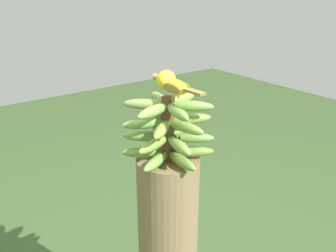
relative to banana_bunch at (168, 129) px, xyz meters
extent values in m
cylinder|color=brown|center=(0.00, 0.00, 0.00)|extent=(0.04, 0.04, 0.22)
ellipsoid|color=#729F44|center=(-0.03, 0.07, -0.08)|extent=(0.10, 0.15, 0.04)
ellipsoid|color=olive|center=(-0.08, 0.01, -0.08)|extent=(0.15, 0.05, 0.04)
ellipsoid|color=olive|center=(-0.05, -0.07, -0.08)|extent=(0.11, 0.14, 0.04)
ellipsoid|color=#7B9848|center=(0.04, -0.08, -0.08)|extent=(0.10, 0.15, 0.04)
ellipsoid|color=olive|center=(0.08, -0.01, -0.08)|extent=(0.15, 0.05, 0.04)
ellipsoid|color=olive|center=(0.05, 0.07, -0.08)|extent=(0.11, 0.14, 0.04)
ellipsoid|color=olive|center=(-0.02, 0.08, -0.03)|extent=(0.08, 0.15, 0.04)
ellipsoid|color=#7E9D4A|center=(-0.08, 0.02, -0.03)|extent=(0.15, 0.06, 0.04)
ellipsoid|color=#6D9643|center=(-0.05, -0.06, -0.03)|extent=(0.13, 0.13, 0.04)
ellipsoid|color=olive|center=(0.03, -0.08, -0.03)|extent=(0.08, 0.15, 0.04)
ellipsoid|color=#789C45|center=(0.08, -0.02, -0.03)|extent=(0.15, 0.06, 0.04)
ellipsoid|color=olive|center=(0.05, 0.06, -0.03)|extent=(0.13, 0.13, 0.04)
ellipsoid|color=olive|center=(-0.03, -0.07, 0.03)|extent=(0.09, 0.15, 0.04)
ellipsoid|color=olive|center=(0.05, -0.06, 0.03)|extent=(0.12, 0.14, 0.04)
ellipsoid|color=olive|center=(0.08, 0.01, 0.03)|extent=(0.15, 0.06, 0.04)
ellipsoid|color=#73A249|center=(0.03, 0.07, 0.03)|extent=(0.09, 0.15, 0.04)
ellipsoid|color=olive|center=(-0.05, 0.06, 0.03)|extent=(0.12, 0.14, 0.04)
ellipsoid|color=#7E9B44|center=(-0.08, -0.01, 0.03)|extent=(0.15, 0.06, 0.04)
ellipsoid|color=#719845|center=(-0.07, 0.02, 0.08)|extent=(0.15, 0.07, 0.04)
ellipsoid|color=#719B44|center=(-0.05, -0.05, 0.08)|extent=(0.13, 0.13, 0.04)
ellipsoid|color=olive|center=(0.02, -0.07, 0.08)|extent=(0.07, 0.15, 0.04)
ellipsoid|color=olive|center=(0.07, -0.02, 0.08)|extent=(0.15, 0.07, 0.04)
ellipsoid|color=#799848|center=(0.05, 0.05, 0.08)|extent=(0.13, 0.13, 0.04)
ellipsoid|color=#709F46|center=(-0.02, 0.07, 0.08)|extent=(0.07, 0.15, 0.04)
cone|color=brown|center=(0.00, 0.04, -0.01)|extent=(0.04, 0.04, 0.06)
cone|color=brown|center=(-0.04, -0.02, -0.04)|extent=(0.04, 0.04, 0.06)
cylinder|color=#C68933|center=(-0.04, -0.02, 0.12)|extent=(0.01, 0.01, 0.02)
cylinder|color=#C68933|center=(-0.04, 0.01, 0.12)|extent=(0.01, 0.01, 0.02)
ellipsoid|color=yellow|center=(-0.04, 0.00, 0.15)|extent=(0.11, 0.05, 0.05)
ellipsoid|color=olive|center=(-0.04, -0.02, 0.15)|extent=(0.08, 0.01, 0.03)
ellipsoid|color=olive|center=(-0.04, 0.02, 0.15)|extent=(0.08, 0.01, 0.03)
cube|color=olive|center=(-0.12, -0.01, 0.16)|extent=(0.08, 0.03, 0.01)
sphere|color=yellow|center=(0.01, 0.00, 0.17)|extent=(0.06, 0.06, 0.06)
sphere|color=black|center=(0.02, 0.02, 0.17)|extent=(0.01, 0.01, 0.01)
cone|color=orange|center=(0.05, 0.00, 0.17)|extent=(0.04, 0.02, 0.02)
camera|label=1|loc=(-0.96, 0.73, 0.48)|focal=41.78mm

